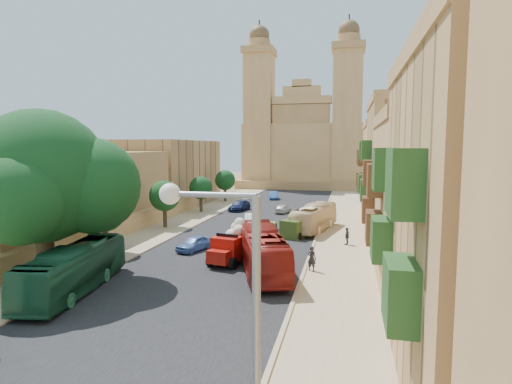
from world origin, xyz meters
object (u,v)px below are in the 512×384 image
at_px(car_cream, 261,225).
at_px(street_tree_a, 105,212).
at_px(pedestrian_c, 347,236).
at_px(streetlamp, 234,332).
at_px(car_blue_b, 274,195).
at_px(bus_red_east, 262,250).
at_px(car_dkblue, 240,206).
at_px(red_truck, 235,243).
at_px(street_tree_d, 225,180).
at_px(olive_pickup, 298,227).
at_px(car_white_a, 252,220).
at_px(street_tree_b, 165,196).
at_px(church, 304,145).
at_px(bus_green_north, 75,269).
at_px(car_blue_a, 194,243).
at_px(ficus_tree, 43,181).
at_px(bus_cream_east, 314,218).
at_px(street_tree_c, 201,188).
at_px(car_white_b, 283,209).
at_px(pedestrian_a, 312,259).

bearing_deg(car_cream, street_tree_a, 60.51).
bearing_deg(street_tree_a, pedestrian_c, 20.25).
distance_m(streetlamp, car_blue_b, 65.36).
relative_size(bus_red_east, car_dkblue, 2.33).
relative_size(red_truck, pedestrian_c, 3.69).
relative_size(street_tree_d, olive_pickup, 1.08).
distance_m(street_tree_d, car_blue_b, 9.07).
bearing_deg(car_white_a, street_tree_b, -175.83).
bearing_deg(street_tree_a, car_white_a, 56.90).
distance_m(church, bus_green_north, 76.52).
height_order(car_blue_a, car_dkblue, car_dkblue).
bearing_deg(car_dkblue, car_white_a, -60.74).
distance_m(church, car_blue_b, 27.80).
height_order(church, ficus_tree, church).
distance_m(street_tree_b, bus_green_north, 21.59).
bearing_deg(street_tree_b, car_white_a, 14.43).
height_order(bus_red_east, pedestrian_c, bus_red_east).
distance_m(car_white_a, pedestrian_c, 12.71).
bearing_deg(olive_pickup, bus_red_east, -95.12).
xyz_separation_m(car_white_a, car_blue_b, (-1.97, 25.97, -0.05)).
distance_m(streetlamp, car_dkblue, 51.94).
bearing_deg(streetlamp, bus_green_north, 133.87).
bearing_deg(car_dkblue, car_blue_a, -76.40).
bearing_deg(red_truck, bus_cream_east, 69.68).
distance_m(street_tree_b, street_tree_d, 24.00).
xyz_separation_m(street_tree_d, car_blue_b, (7.43, 4.39, -2.80)).
height_order(church, car_blue_a, church).
distance_m(street_tree_d, car_dkblue, 11.38).
bearing_deg(street_tree_c, street_tree_a, -90.00).
distance_m(street_tree_b, pedestrian_c, 20.69).
xyz_separation_m(car_cream, car_dkblue, (-6.00, 14.44, 0.00)).
height_order(red_truck, car_blue_a, red_truck).
xyz_separation_m(car_white_a, car_white_b, (1.98, 10.67, -0.12)).
distance_m(street_tree_a, car_blue_b, 41.17).
bearing_deg(bus_cream_east, street_tree_d, -40.77).
distance_m(car_white_b, car_blue_b, 15.80).
distance_m(bus_cream_east, car_blue_b, 28.14).
bearing_deg(street_tree_d, street_tree_a, -90.00).
bearing_deg(street_tree_d, olive_pickup, -59.41).
height_order(ficus_tree, pedestrian_a, ficus_tree).
relative_size(street_tree_b, street_tree_c, 1.07).
height_order(streetlamp, car_blue_a, streetlamp).
bearing_deg(car_blue_b, bus_red_east, -92.64).
distance_m(bus_cream_east, pedestrian_a, 15.44).
xyz_separation_m(street_tree_a, street_tree_c, (0.00, 24.00, -0.25)).
xyz_separation_m(street_tree_b, bus_red_east, (14.00, -14.46, -1.97)).
bearing_deg(car_blue_a, pedestrian_c, 39.51).
bearing_deg(ficus_tree, car_cream, 62.19).
bearing_deg(car_cream, bus_cream_east, -145.95).
distance_m(church, car_blue_a, 64.91).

